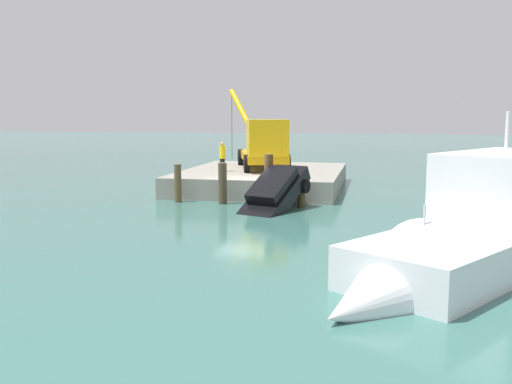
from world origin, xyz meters
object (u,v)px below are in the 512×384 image
object	(u,v)px
crane_truck	(264,146)
salvaged_car	(273,195)
dock_worker	(222,157)
moored_yacht	(467,253)

from	to	relation	value
crane_truck	salvaged_car	world-z (taller)	crane_truck
salvaged_car	dock_worker	bearing A→B (deg)	-146.78
dock_worker	moored_yacht	bearing A→B (deg)	36.37
crane_truck	dock_worker	xyz separation A→B (m)	(1.33, -2.11, -0.54)
crane_truck	dock_worker	distance (m)	2.55
crane_truck	dock_worker	bearing A→B (deg)	-57.66
crane_truck	moored_yacht	distance (m)	18.75
salvaged_car	moored_yacht	world-z (taller)	moored_yacht
moored_yacht	salvaged_car	bearing A→B (deg)	-141.60
crane_truck	moored_yacht	xyz separation A→B (m)	(16.36, 8.95, -1.93)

